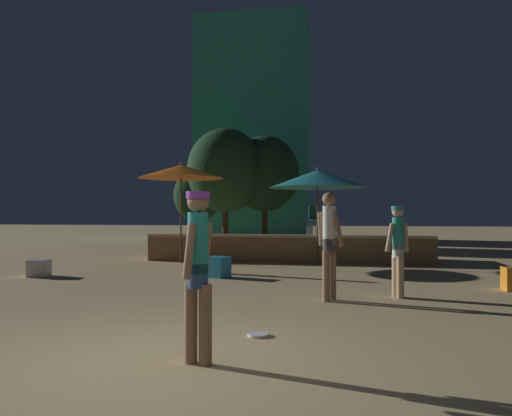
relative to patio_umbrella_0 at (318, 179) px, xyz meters
name	(u,v)px	position (x,y,z in m)	size (l,w,h in m)	color
ground_plane	(164,362)	(-0.85, -9.99, -2.51)	(120.00, 120.00, 0.00)	tan
wooden_deck	(290,248)	(-0.99, 1.39, -2.13)	(8.74, 2.51, 0.85)	olive
patio_umbrella_0	(318,179)	(0.00, 0.00, 0.00)	(2.86, 2.86, 2.86)	brown
patio_umbrella_1	(181,172)	(-4.10, -0.30, 0.26)	(2.58, 2.58, 3.06)	brown
cube_seat_1	(39,268)	(-6.30, -4.06, -2.32)	(0.54, 0.54, 0.40)	white
cube_seat_2	(218,267)	(-2.10, -3.41, -2.27)	(0.60, 0.60, 0.48)	#2D9EDB
person_0	(398,247)	(1.78, -5.58, -1.62)	(0.45, 0.28, 1.62)	tan
person_1	(198,267)	(-0.51, -9.99, -1.56)	(0.29, 0.51, 1.70)	#997051
person_3	(329,240)	(0.61, -6.13, -1.48)	(0.49, 0.35, 1.85)	#997051
person_4	(202,238)	(-2.74, -2.54, -1.65)	(0.43, 0.29, 1.63)	#72664C
bistro_chair_0	(315,217)	(-0.19, 1.37, -1.12)	(0.48, 0.48, 0.90)	#1E4C47
bistro_chair_1	(199,217)	(-4.11, 1.51, -1.12)	(0.47, 0.47, 0.90)	#2D3338
frisbee_disc	(258,335)	(-0.13, -8.78, -2.50)	(0.26, 0.26, 0.03)	white
background_tree_0	(225,170)	(-4.79, 7.76, 1.00)	(3.55, 3.55, 5.48)	#3D2B1C
background_tree_1	(265,174)	(-3.10, 8.79, 0.90)	(3.31, 3.31, 5.24)	#3D2B1C
background_tree_2	(198,195)	(-6.56, 9.14, -0.10)	(2.40, 2.40, 3.75)	#3D2B1C
distant_building	(256,132)	(-4.80, 15.30, 4.04)	(6.63, 4.92, 13.11)	teal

